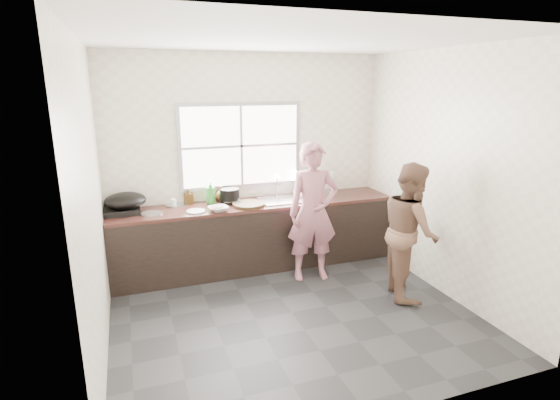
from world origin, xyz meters
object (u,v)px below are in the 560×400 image
object	(u,v)px
bottle_brown_short	(221,194)
glass_jar	(174,203)
bowl_held	(315,199)
wok	(125,200)
burner	(120,210)
dish_rack	(313,183)
pot_lid_left	(151,214)
person_side	(410,230)
bowl_crabs	(303,194)
cutting_board	(249,205)
plate_food	(196,211)
black_pot	(230,195)
bowl_mince	(218,209)
pot_lid_right	(177,204)
bottle_brown_tall	(189,197)
bottle_green	(211,193)
woman	(313,217)

from	to	relation	value
bottle_brown_short	glass_jar	bearing A→B (deg)	-175.10
bowl_held	wok	world-z (taller)	wok
burner	dish_rack	world-z (taller)	dish_rack
bottle_brown_short	bowl_held	bearing A→B (deg)	-21.34
pot_lid_left	bowl_held	bearing A→B (deg)	-3.89
glass_jar	burner	distance (m)	0.63
person_side	bowl_crabs	xyz separation A→B (m)	(-0.71, 1.39, 0.13)
cutting_board	plate_food	world-z (taller)	cutting_board
black_pot	pot_lid_left	bearing A→B (deg)	-167.78
wok	dish_rack	distance (m)	2.39
bowl_mince	black_pot	xyz separation A→B (m)	(0.22, 0.35, 0.06)
plate_food	wok	distance (m)	0.82
cutting_board	plate_food	xyz separation A→B (m)	(-0.65, -0.04, -0.01)
black_pot	pot_lid_right	size ratio (longest dim) A/B	0.89
bowl_mince	glass_jar	world-z (taller)	glass_jar
cutting_board	burner	xyz separation A→B (m)	(-1.50, 0.24, 0.01)
glass_jar	pot_lid_left	world-z (taller)	glass_jar
black_pot	bottle_brown_tall	xyz separation A→B (m)	(-0.50, 0.09, 0.01)
burner	black_pot	bearing A→B (deg)	0.55
plate_food	bowl_held	bearing A→B (deg)	-2.07
bowl_mince	bottle_green	world-z (taller)	bottle_green
plate_food	pot_lid_left	bearing A→B (deg)	170.75
woman	pot_lid_left	size ratio (longest dim) A/B	6.03
bowl_held	burner	distance (m)	2.37
bowl_crabs	dish_rack	xyz separation A→B (m)	(0.16, 0.04, 0.13)
woman	bottle_green	size ratio (longest dim) A/B	5.26
bowl_crabs	bottle_brown_short	distance (m)	1.08
wok	dish_rack	size ratio (longest dim) A/B	1.05
glass_jar	bottle_brown_tall	bearing A→B (deg)	16.15
glass_jar	dish_rack	size ratio (longest dim) A/B	0.21
woman	dish_rack	size ratio (longest dim) A/B	3.50
bottle_green	bottle_brown_short	world-z (taller)	bottle_green
bowl_held	bottle_brown_tall	distance (m)	1.59
bowl_crabs	wok	xyz separation A→B (m)	(-2.23, 0.00, 0.12)
plate_food	wok	world-z (taller)	wok
bowl_held	black_pot	bearing A→B (deg)	161.23
person_side	cutting_board	xyz separation A→B (m)	(-1.51, 1.19, 0.12)
woman	pot_lid_left	distance (m)	1.89
woman	bowl_mince	xyz separation A→B (m)	(-1.07, 0.34, 0.11)
person_side	pot_lid_right	distance (m)	2.80
cutting_board	person_side	bearing A→B (deg)	-38.26
black_pot	bowl_mince	bearing A→B (deg)	-122.11
bowl_mince	plate_food	world-z (taller)	bowl_mince
cutting_board	black_pot	bearing A→B (deg)	124.57
black_pot	burner	size ratio (longest dim) A/B	0.56
black_pot	bottle_brown_short	xyz separation A→B (m)	(-0.09, 0.09, 0.00)
woman	person_side	xyz separation A→B (m)	(0.84, -0.76, -0.02)
cutting_board	bottle_green	bearing A→B (deg)	148.91
plate_food	bottle_green	xyz separation A→B (m)	(0.24, 0.29, 0.14)
dish_rack	pot_lid_right	size ratio (longest dim) A/B	1.62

